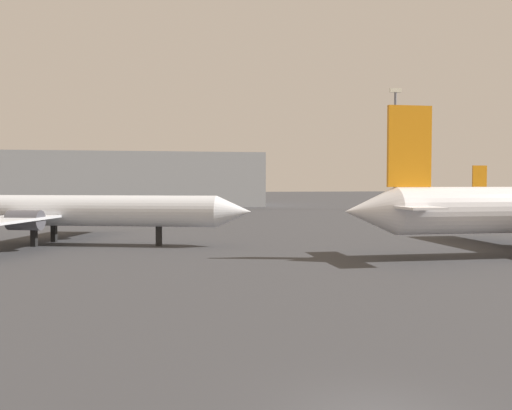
% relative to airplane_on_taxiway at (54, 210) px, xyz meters
% --- Properties ---
extents(airplane_on_taxiway, '(34.50, 25.80, 10.55)m').
position_rel_airplane_on_taxiway_xyz_m(airplane_on_taxiway, '(0.00, 0.00, 0.00)').
color(airplane_on_taxiway, silver).
rests_on(airplane_on_taxiway, ground_plane).
extents(light_mast_right, '(2.40, 0.50, 24.56)m').
position_rel_airplane_on_taxiway_xyz_m(light_mast_right, '(57.37, 53.11, 10.48)').
color(light_mast_right, slate).
rests_on(light_mast_right, ground_plane).
extents(terminal_building, '(73.32, 26.10, 12.42)m').
position_rel_airplane_on_taxiway_xyz_m(terminal_building, '(-2.30, 84.12, 3.10)').
color(terminal_building, '#999EA3').
rests_on(terminal_building, ground_plane).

